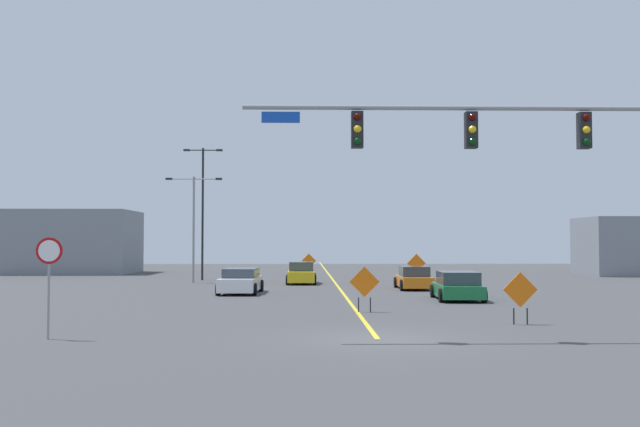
# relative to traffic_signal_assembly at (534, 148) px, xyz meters

# --- Properties ---
(ground) EXTENTS (141.27, 141.27, 0.00)m
(ground) POSITION_rel_traffic_signal_assembly_xyz_m (-4.54, 0.02, -5.45)
(ground) COLOR #444447
(road_centre_stripe) EXTENTS (0.16, 78.48, 0.01)m
(road_centre_stripe) POSITION_rel_traffic_signal_assembly_xyz_m (-4.54, 39.26, -5.44)
(road_centre_stripe) COLOR yellow
(road_centre_stripe) RESTS_ON ground
(traffic_signal_assembly) EXTENTS (13.25, 0.44, 7.08)m
(traffic_signal_assembly) POSITION_rel_traffic_signal_assembly_xyz_m (0.00, 0.00, 0.00)
(traffic_signal_assembly) COLOR gray
(traffic_signal_assembly) RESTS_ON ground
(stop_sign) EXTENTS (0.76, 0.07, 2.89)m
(stop_sign) POSITION_rel_traffic_signal_assembly_xyz_m (-13.89, 0.18, -3.42)
(stop_sign) COLOR gray
(stop_sign) RESTS_ON ground
(street_lamp_far_right) EXTENTS (3.87, 0.24, 7.27)m
(street_lamp_far_right) POSITION_rel_traffic_signal_assembly_xyz_m (-14.25, 28.56, -1.06)
(street_lamp_far_right) COLOR gray
(street_lamp_far_right) RESTS_ON ground
(street_lamp_mid_right) EXTENTS (2.84, 0.24, 9.68)m
(street_lamp_mid_right) POSITION_rel_traffic_signal_assembly_xyz_m (-14.09, 31.72, 0.11)
(street_lamp_mid_right) COLOR black
(street_lamp_mid_right) RESTS_ON ground
(construction_sign_right_lane) EXTENTS (1.21, 0.07, 1.79)m
(construction_sign_right_lane) POSITION_rel_traffic_signal_assembly_xyz_m (-4.25, 7.85, -4.34)
(construction_sign_right_lane) COLOR orange
(construction_sign_right_lane) RESTS_ON ground
(construction_sign_median_near) EXTENTS (1.30, 0.17, 1.98)m
(construction_sign_median_near) POSITION_rel_traffic_signal_assembly_xyz_m (0.98, 27.82, -4.21)
(construction_sign_median_near) COLOR orange
(construction_sign_median_near) RESTS_ON ground
(construction_sign_left_lane) EXTENTS (1.12, 0.10, 1.89)m
(construction_sign_left_lane) POSITION_rel_traffic_signal_assembly_xyz_m (-6.29, 34.46, -4.24)
(construction_sign_left_lane) COLOR orange
(construction_sign_left_lane) RESTS_ON ground
(construction_sign_median_far) EXTENTS (1.18, 0.09, 1.75)m
(construction_sign_median_far) POSITION_rel_traffic_signal_assembly_xyz_m (0.62, 3.50, -4.37)
(construction_sign_median_far) COLOR orange
(construction_sign_median_far) RESTS_ON ground
(car_green_approaching) EXTENTS (2.33, 4.38, 1.36)m
(car_green_approaching) POSITION_rel_traffic_signal_assembly_xyz_m (0.68, 13.53, -4.80)
(car_green_approaching) COLOR #196B38
(car_green_approaching) RESTS_ON ground
(car_orange_mid) EXTENTS (1.99, 4.20, 1.35)m
(car_orange_mid) POSITION_rel_traffic_signal_assembly_xyz_m (-0.20, 21.35, -4.82)
(car_orange_mid) COLOR orange
(car_orange_mid) RESTS_ON ground
(car_white_near) EXTENTS (2.28, 4.68, 1.35)m
(car_white_near) POSITION_rel_traffic_signal_assembly_xyz_m (-10.07, 18.27, -4.79)
(car_white_near) COLOR white
(car_white_near) RESTS_ON ground
(car_yellow_distant) EXTENTS (1.98, 4.38, 1.45)m
(car_yellow_distant) POSITION_rel_traffic_signal_assembly_xyz_m (-6.84, 27.21, -4.77)
(car_yellow_distant) COLOR gold
(car_yellow_distant) RESTS_ON ground
(roadside_building_west) EXTENTS (11.62, 7.92, 5.58)m
(roadside_building_west) POSITION_rel_traffic_signal_assembly_xyz_m (-27.76, 43.58, -2.66)
(roadside_building_west) COLOR gray
(roadside_building_west) RESTS_ON ground
(roadside_building_east) EXTENTS (9.10, 6.09, 4.85)m
(roadside_building_east) POSITION_rel_traffic_signal_assembly_xyz_m (21.35, 38.67, -3.03)
(roadside_building_east) COLOR gray
(roadside_building_east) RESTS_ON ground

